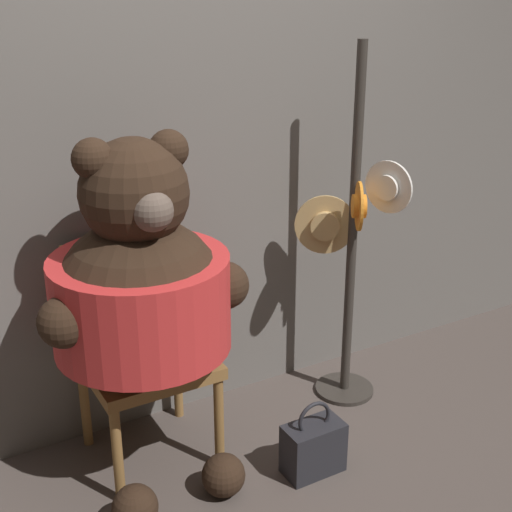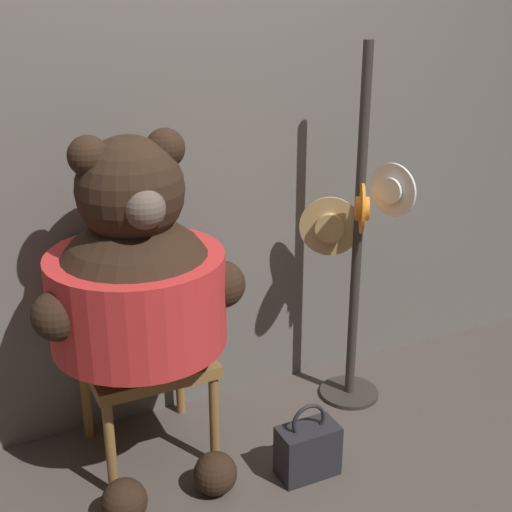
{
  "view_description": "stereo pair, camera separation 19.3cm",
  "coord_description": "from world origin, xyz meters",
  "views": [
    {
      "loc": [
        -1.16,
        -2.01,
        1.89
      ],
      "look_at": [
        0.17,
        0.32,
        0.82
      ],
      "focal_mm": 50.0,
      "sensor_mm": 36.0,
      "label": 1
    },
    {
      "loc": [
        -0.99,
        -2.1,
        1.89
      ],
      "look_at": [
        0.17,
        0.32,
        0.82
      ],
      "focal_mm": 50.0,
      "sensor_mm": 36.0,
      "label": 2
    }
  ],
  "objects": [
    {
      "name": "ground_plane",
      "position": [
        0.0,
        0.0,
        0.0
      ],
      "size": [
        14.0,
        14.0,
        0.0
      ],
      "primitive_type": "plane",
      "color": "#4C423D"
    },
    {
      "name": "wall_back",
      "position": [
        0.0,
        0.69,
        1.17
      ],
      "size": [
        8.0,
        0.1,
        2.34
      ],
      "color": "#66605B",
      "rests_on": "ground_plane"
    },
    {
      "name": "chair",
      "position": [
        -0.31,
        0.44,
        0.5
      ],
      "size": [
        0.49,
        0.47,
        0.91
      ],
      "color": "olive",
      "rests_on": "ground_plane"
    },
    {
      "name": "teddy_bear",
      "position": [
        -0.34,
        0.28,
        0.79
      ],
      "size": [
        0.81,
        0.72,
        1.38
      ],
      "color": "black",
      "rests_on": "ground_plane"
    },
    {
      "name": "hat_display_rack",
      "position": [
        0.66,
        0.34,
        0.74
      ],
      "size": [
        0.36,
        0.41,
        1.64
      ],
      "color": "#332D28",
      "rests_on": "ground_plane"
    },
    {
      "name": "handbag_on_ground",
      "position": [
        0.22,
        -0.06,
        0.12
      ],
      "size": [
        0.24,
        0.14,
        0.33
      ],
      "color": "#232328",
      "rests_on": "ground_plane"
    }
  ]
}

